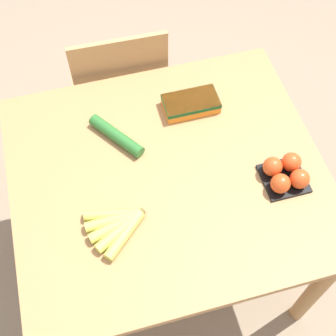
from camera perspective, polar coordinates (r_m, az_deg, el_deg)
ground_plane at (r=2.25m, az=0.00°, el=-10.41°), size 12.00×12.00×0.00m
dining_table at (r=1.68m, az=0.00°, el=-2.48°), size 1.06×0.95×0.73m
chair at (r=2.19m, az=-5.84°, el=9.40°), size 0.43×0.41×0.88m
banana_bunch at (r=1.49m, az=-6.17°, el=-6.92°), size 0.20×0.19×0.04m
tomato_pack at (r=1.59m, az=14.15°, el=-0.66°), size 0.15×0.15×0.08m
carrot_bag at (r=1.74m, az=2.80°, el=7.90°), size 0.20×0.11×0.05m
cucumber_near at (r=1.66m, az=-6.31°, el=3.94°), size 0.17×0.21×0.04m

